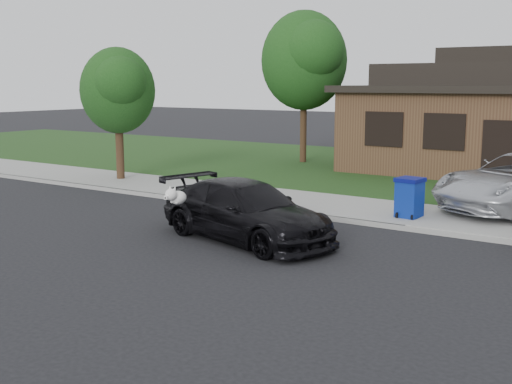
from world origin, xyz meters
The scene contains 8 objects.
ground centered at (0.00, 0.00, 0.00)m, with size 120.00×120.00×0.00m, color black.
sidewalk centered at (0.00, 5.00, 0.06)m, with size 60.00×3.00×0.12m, color gray.
curb centered at (0.00, 3.50, 0.06)m, with size 60.00×0.12×0.12m, color gray.
lawn centered at (0.00, 13.00, 0.07)m, with size 60.00×13.00×0.13m, color #193814.
sedan centered at (1.13, 0.61, 0.66)m, with size 4.87×2.88×1.32m.
recycling_bin centered at (3.45, 4.51, 0.63)m, with size 0.68×0.69×1.01m.
tree_0 centered at (-4.34, 12.88, 4.48)m, with size 3.78×3.60×6.34m.
tree_2 centered at (-7.38, 5.11, 3.27)m, with size 2.73×2.60×4.59m.
Camera 1 is at (9.12, -10.86, 3.48)m, focal length 45.00 mm.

